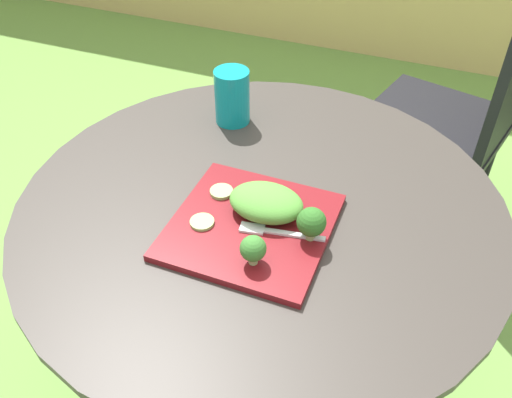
{
  "coord_description": "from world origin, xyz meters",
  "views": [
    {
      "loc": [
        0.28,
        -0.74,
        1.43
      ],
      "look_at": [
        0.01,
        -0.04,
        0.78
      ],
      "focal_mm": 38.22,
      "sensor_mm": 36.0,
      "label": 1
    }
  ],
  "objects_px": {
    "drinking_glass": "(232,99)",
    "salad_plate": "(251,226)",
    "patio_chair": "(469,107)",
    "fork": "(274,232)"
  },
  "relations": [
    {
      "from": "drinking_glass",
      "to": "salad_plate",
      "type": "bearing_deg",
      "value": -61.43
    },
    {
      "from": "patio_chair",
      "to": "fork",
      "type": "relative_size",
      "value": 5.82
    },
    {
      "from": "drinking_glass",
      "to": "fork",
      "type": "height_order",
      "value": "drinking_glass"
    },
    {
      "from": "drinking_glass",
      "to": "patio_chair",
      "type": "bearing_deg",
      "value": 51.0
    },
    {
      "from": "patio_chair",
      "to": "fork",
      "type": "bearing_deg",
      "value": -107.22
    },
    {
      "from": "salad_plate",
      "to": "drinking_glass",
      "type": "height_order",
      "value": "drinking_glass"
    },
    {
      "from": "salad_plate",
      "to": "patio_chair",
      "type": "bearing_deg",
      "value": 70.21
    },
    {
      "from": "drinking_glass",
      "to": "fork",
      "type": "bearing_deg",
      "value": -55.99
    },
    {
      "from": "salad_plate",
      "to": "fork",
      "type": "bearing_deg",
      "value": -7.99
    },
    {
      "from": "patio_chair",
      "to": "fork",
      "type": "distance_m",
      "value": 1.05
    }
  ]
}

